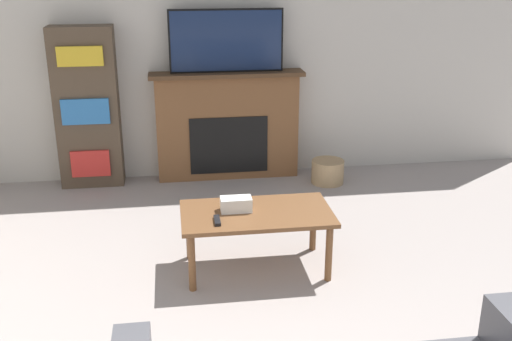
{
  "coord_description": "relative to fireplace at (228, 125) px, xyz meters",
  "views": [
    {
      "loc": [
        -0.57,
        -1.15,
        2.17
      ],
      "look_at": [
        0.0,
        2.85,
        0.71
      ],
      "focal_mm": 42.0,
      "sensor_mm": 36.0,
      "label": 1
    }
  ],
  "objects": [
    {
      "name": "tissue_box",
      "position": [
        -0.13,
        -1.93,
        -0.05
      ],
      "size": [
        0.22,
        0.12,
        0.1
      ],
      "color": "white",
      "rests_on": "coffee_table"
    },
    {
      "name": "storage_basket",
      "position": [
        0.97,
        -0.33,
        -0.43
      ],
      "size": [
        0.32,
        0.32,
        0.23
      ],
      "color": "tan",
      "rests_on": "ground_plane"
    },
    {
      "name": "wall_back",
      "position": [
        0.03,
        0.14,
        0.8
      ],
      "size": [
        6.63,
        0.06,
        2.7
      ],
      "color": "beige",
      "rests_on": "ground_plane"
    },
    {
      "name": "bookshelf",
      "position": [
        -1.36,
        -0.02,
        0.23
      ],
      "size": [
        0.6,
        0.29,
        1.55
      ],
      "color": "#4C3D2D",
      "rests_on": "ground_plane"
    },
    {
      "name": "tv",
      "position": [
        -0.0,
        -0.02,
        0.84
      ],
      "size": [
        1.1,
        0.03,
        0.6
      ],
      "color": "black",
      "rests_on": "fireplace"
    },
    {
      "name": "fireplace",
      "position": [
        0.0,
        0.0,
        0.0
      ],
      "size": [
        1.52,
        0.28,
        1.09
      ],
      "color": "brown",
      "rests_on": "ground_plane"
    },
    {
      "name": "remote_control",
      "position": [
        -0.28,
        -2.1,
        -0.08
      ],
      "size": [
        0.04,
        0.15,
        0.02
      ],
      "color": "black",
      "rests_on": "coffee_table"
    },
    {
      "name": "coffee_table",
      "position": [
        0.01,
        -1.97,
        -0.15
      ],
      "size": [
        1.07,
        0.59,
        0.45
      ],
      "color": "brown",
      "rests_on": "ground_plane"
    }
  ]
}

